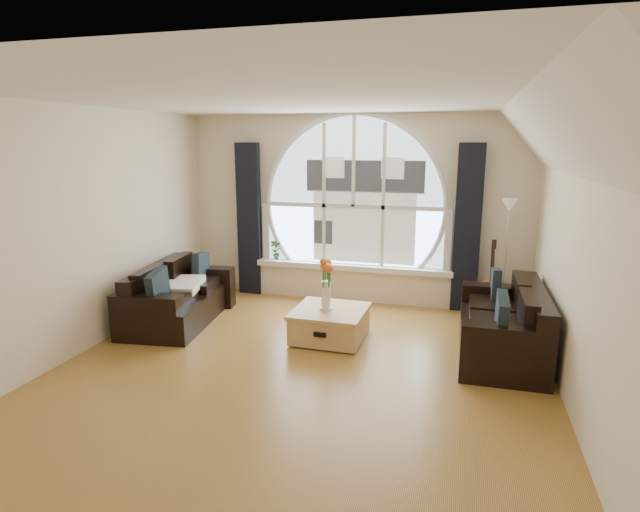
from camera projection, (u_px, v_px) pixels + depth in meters
The scene contains 21 objects.
ground at pixel (296, 376), 5.16m from camera, with size 5.00×5.50×0.01m, color brown.
ceiling at pixel (293, 97), 4.58m from camera, with size 5.00×5.50×0.01m, color silver.
wall_back at pixel (354, 209), 7.46m from camera, with size 5.00×0.01×2.70m, color beige.
wall_front at pixel (101, 362), 2.28m from camera, with size 5.00×0.01×2.70m, color beige.
wall_left at pixel (74, 233), 5.52m from camera, with size 0.01×5.50×2.70m, color beige.
wall_right at pixel (584, 261), 4.22m from camera, with size 0.01×5.50×2.70m, color beige.
attic_slope at pixel (556, 136), 4.08m from camera, with size 0.92×5.50×0.72m, color silver.
arched_window at pixel (354, 190), 7.37m from camera, with size 2.60×0.06×2.15m, color silver.
window_sill at pixel (352, 267), 7.55m from camera, with size 2.90×0.22×0.08m, color white.
window_frame at pixel (353, 191), 7.34m from camera, with size 2.76×0.08×2.15m, color white.
neighbor_house at pixel (364, 200), 7.34m from camera, with size 1.70×0.02×1.50m, color silver.
curtain_left at pixel (249, 220), 7.81m from camera, with size 0.35×0.12×2.30m, color black.
curtain_right at pixel (467, 229), 6.97m from camera, with size 0.35×0.12×2.30m, color black.
sofa_left at pixel (179, 292), 6.66m from camera, with size 0.83×1.65×0.73m, color black.
sofa_right at pixel (502, 320), 5.62m from camera, with size 0.86×1.72×0.76m, color black.
coffee_chest at pixel (330, 322), 6.11m from camera, with size 0.84×0.84×0.41m, color tan.
throw_blanket at pixel (179, 285), 6.63m from camera, with size 0.55×0.55×0.10m, color silver.
vase_flowers at pixel (326, 278), 5.97m from camera, with size 0.24×0.24×0.70m, color white.
floor_lamp at pixel (505, 260), 6.70m from camera, with size 0.24×0.24×1.60m, color #B2B2B2.
guitar at pixel (491, 277), 6.91m from camera, with size 0.36×0.24×1.06m, color #94592E.
potted_plant at pixel (276, 249), 7.81m from camera, with size 0.17×0.11×0.31m, color #1E6023.
Camera 1 is at (1.51, -4.54, 2.31)m, focal length 28.84 mm.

